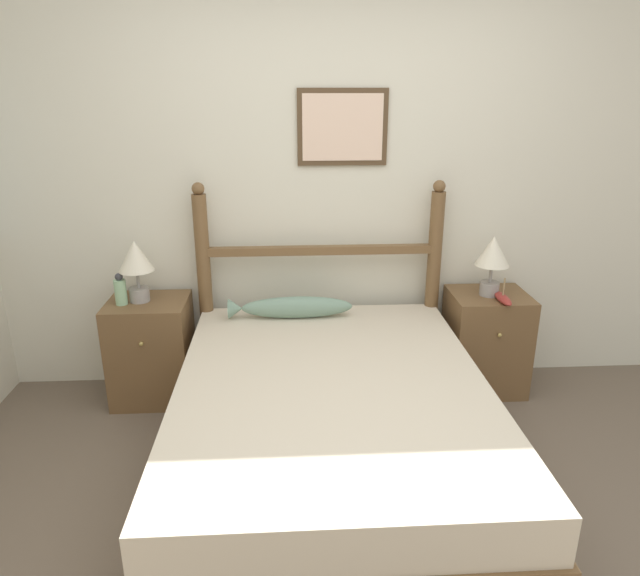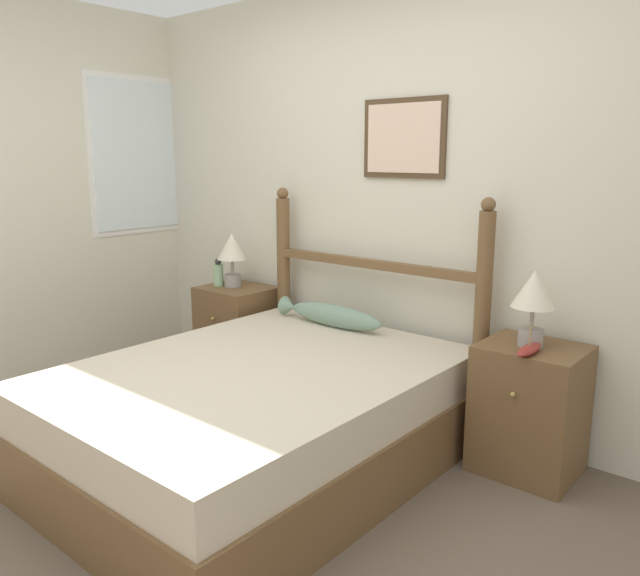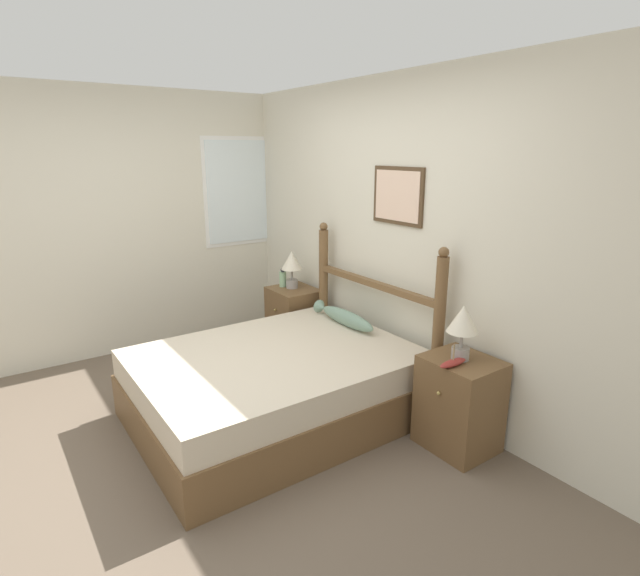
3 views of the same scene
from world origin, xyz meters
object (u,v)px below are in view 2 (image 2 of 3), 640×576
(fish_pillow, at_px, (329,315))
(table_lamp_left, at_px, (232,251))
(nightstand_left, at_px, (237,332))
(model_boat, at_px, (529,349))
(bed, at_px, (258,417))
(nightstand_right, at_px, (529,409))
(bottle, at_px, (218,273))
(table_lamp_right, at_px, (534,295))

(fish_pillow, bearing_deg, table_lamp_left, 177.53)
(nightstand_left, xyz_separation_m, model_boat, (2.13, -0.13, 0.34))
(model_boat, bearing_deg, table_lamp_left, 176.37)
(nightstand_left, bearing_deg, bed, -38.26)
(nightstand_right, relative_size, model_boat, 2.75)
(nightstand_left, distance_m, nightstand_right, 2.10)
(table_lamp_left, height_order, model_boat, table_lamp_left)
(bottle, bearing_deg, table_lamp_left, 27.03)
(nightstand_left, height_order, fish_pillow, fish_pillow)
(model_boat, bearing_deg, fish_pillow, 175.54)
(bed, xyz_separation_m, table_lamp_left, (-1.09, 0.84, 0.63))
(table_lamp_left, bearing_deg, table_lamp_right, -0.51)
(table_lamp_right, bearing_deg, model_boat, -69.97)
(bottle, distance_m, fish_pillow, 1.00)
(bottle, distance_m, model_boat, 2.27)
(model_boat, bearing_deg, nightstand_left, 176.46)
(bed, distance_m, nightstand_left, 1.34)
(table_lamp_left, xyz_separation_m, model_boat, (2.17, -0.14, -0.23))
(nightstand_left, height_order, table_lamp_right, table_lamp_right)
(table_lamp_right, relative_size, bottle, 1.93)
(table_lamp_left, xyz_separation_m, bottle, (-0.09, -0.05, -0.16))
(table_lamp_left, distance_m, model_boat, 2.19)
(model_boat, bearing_deg, table_lamp_right, 110.03)
(nightstand_left, relative_size, nightstand_right, 1.00)
(table_lamp_right, xyz_separation_m, fish_pillow, (-1.23, -0.02, -0.30))
(nightstand_right, height_order, bottle, bottle)
(nightstand_left, bearing_deg, table_lamp_left, 170.97)
(bed, height_order, fish_pillow, fish_pillow)
(nightstand_right, height_order, table_lamp_left, table_lamp_left)
(table_lamp_left, distance_m, bottle, 0.20)
(bottle, bearing_deg, nightstand_left, 17.61)
(fish_pillow, bearing_deg, table_lamp_right, 0.93)
(table_lamp_left, distance_m, table_lamp_right, 2.13)
(nightstand_left, distance_m, table_lamp_left, 0.57)
(nightstand_left, relative_size, fish_pillow, 0.86)
(table_lamp_right, height_order, model_boat, table_lamp_right)
(bed, bearing_deg, nightstand_right, 38.26)
(model_boat, bearing_deg, nightstand_right, 102.02)
(nightstand_left, bearing_deg, model_boat, -3.54)
(bed, bearing_deg, bottle, 146.41)
(nightstand_right, distance_m, bottle, 2.28)
(bottle, xyz_separation_m, fish_pillow, (1.00, 0.01, -0.13))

